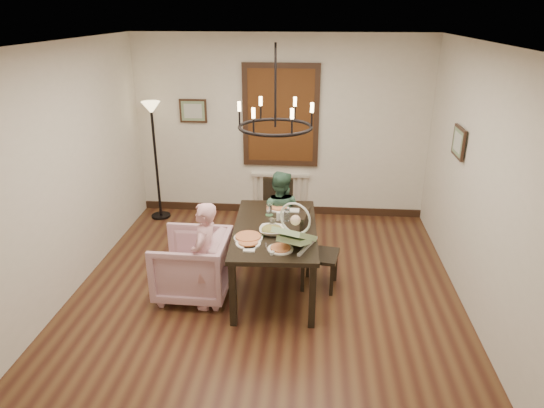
# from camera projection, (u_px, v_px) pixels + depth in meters

# --- Properties ---
(room_shell) EXTENTS (4.51, 5.00, 2.81)m
(room_shell) POSITION_uv_depth(u_px,v_px,m) (268.00, 171.00, 5.47)
(room_shell) COLOR #54351C
(room_shell) RESTS_ON ground
(dining_table) EXTENTS (1.02, 1.71, 0.78)m
(dining_table) POSITION_uv_depth(u_px,v_px,m) (275.00, 234.00, 5.58)
(dining_table) COLOR black
(dining_table) RESTS_ON room_shell
(chair_far) EXTENTS (0.45, 0.45, 0.95)m
(chair_far) POSITION_uv_depth(u_px,v_px,m) (276.00, 215.00, 6.66)
(chair_far) COLOR black
(chair_far) RESTS_ON room_shell
(chair_right) EXTENTS (0.48, 0.48, 0.95)m
(chair_right) POSITION_uv_depth(u_px,v_px,m) (320.00, 251.00, 5.68)
(chair_right) COLOR black
(chair_right) RESTS_ON room_shell
(armchair) EXTENTS (0.84, 0.82, 0.75)m
(armchair) POSITION_uv_depth(u_px,v_px,m) (193.00, 265.00, 5.56)
(armchair) COLOR #C798AC
(armchair) RESTS_ON room_shell
(elderly_woman) EXTENTS (0.29, 0.40, 1.02)m
(elderly_woman) POSITION_uv_depth(u_px,v_px,m) (205.00, 265.00, 5.29)
(elderly_woman) COLOR #E8A4AB
(elderly_woman) RESTS_ON room_shell
(seated_man) EXTENTS (0.54, 0.45, 1.01)m
(seated_man) POSITION_uv_depth(u_px,v_px,m) (279.00, 223.00, 6.34)
(seated_man) COLOR #3C654E
(seated_man) RESTS_ON room_shell
(baby_bouncer) EXTENTS (0.54, 0.61, 0.33)m
(baby_bouncer) POSITION_uv_depth(u_px,v_px,m) (295.00, 233.00, 5.03)
(baby_bouncer) COLOR #A8D391
(baby_bouncer) RESTS_ON dining_table
(salad_bowl) EXTENTS (0.34, 0.34, 0.08)m
(salad_bowl) POSITION_uv_depth(u_px,v_px,m) (272.00, 230.00, 5.38)
(salad_bowl) COLOR white
(salad_bowl) RESTS_ON dining_table
(pizza_platter) EXTENTS (0.32, 0.32, 0.04)m
(pizza_platter) POSITION_uv_depth(u_px,v_px,m) (248.00, 237.00, 5.26)
(pizza_platter) COLOR tan
(pizza_platter) RESTS_ON dining_table
(drinking_glass) EXTENTS (0.08, 0.08, 0.15)m
(drinking_glass) POSITION_uv_depth(u_px,v_px,m) (272.00, 225.00, 5.43)
(drinking_glass) COLOR silver
(drinking_glass) RESTS_ON dining_table
(window_blinds) EXTENTS (1.00, 0.03, 1.40)m
(window_blinds) POSITION_uv_depth(u_px,v_px,m) (281.00, 116.00, 7.33)
(window_blinds) COLOR #533010
(window_blinds) RESTS_ON room_shell
(radiator) EXTENTS (0.92, 0.12, 0.62)m
(radiator) POSITION_uv_depth(u_px,v_px,m) (280.00, 193.00, 7.82)
(radiator) COLOR silver
(radiator) RESTS_ON room_shell
(picture_back) EXTENTS (0.42, 0.03, 0.36)m
(picture_back) POSITION_uv_depth(u_px,v_px,m) (193.00, 111.00, 7.43)
(picture_back) COLOR black
(picture_back) RESTS_ON room_shell
(picture_right) EXTENTS (0.03, 0.42, 0.36)m
(picture_right) POSITION_uv_depth(u_px,v_px,m) (459.00, 142.00, 5.69)
(picture_right) COLOR black
(picture_right) RESTS_ON room_shell
(floor_lamp) EXTENTS (0.30, 0.30, 1.80)m
(floor_lamp) POSITION_uv_depth(u_px,v_px,m) (156.00, 163.00, 7.46)
(floor_lamp) COLOR black
(floor_lamp) RESTS_ON room_shell
(chandelier) EXTENTS (0.80, 0.80, 0.04)m
(chandelier) POSITION_uv_depth(u_px,v_px,m) (275.00, 127.00, 5.11)
(chandelier) COLOR black
(chandelier) RESTS_ON room_shell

